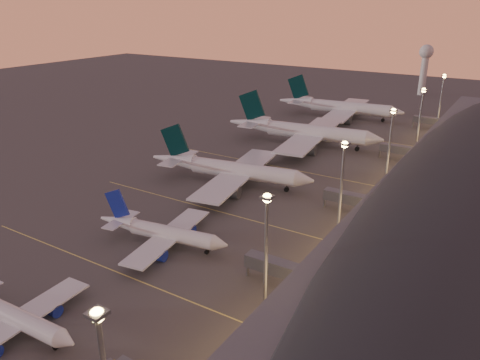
# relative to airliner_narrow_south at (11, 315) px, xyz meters

# --- Properties ---
(ground) EXTENTS (700.00, 700.00, 0.00)m
(ground) POSITION_rel_airliner_narrow_south_xyz_m (2.24, 29.76, -3.11)
(ground) COLOR #43413E
(airliner_narrow_south) EXTENTS (33.69, 30.08, 12.05)m
(airliner_narrow_south) POSITION_rel_airliner_narrow_south_xyz_m (0.00, 0.00, 0.00)
(airliner_narrow_south) COLOR silver
(airliner_narrow_south) RESTS_ON ground
(airliner_narrow_north) EXTENTS (37.28, 33.65, 13.33)m
(airliner_narrow_north) POSITION_rel_airliner_narrow_south_xyz_m (2.01, 40.50, 0.33)
(airliner_narrow_north) COLOR silver
(airliner_narrow_north) RESTS_ON ground
(airliner_wide_near) EXTENTS (59.37, 54.72, 19.03)m
(airliner_wide_near) POSITION_rel_airliner_narrow_south_xyz_m (-7.17, 85.99, 1.79)
(airliner_wide_near) COLOR silver
(airliner_wide_near) RESTS_ON ground
(airliner_wide_mid) EXTENTS (69.16, 63.48, 22.13)m
(airliner_wide_mid) POSITION_rel_airliner_narrow_south_xyz_m (-5.83, 142.08, 2.58)
(airliner_wide_mid) COLOR silver
(airliner_wide_mid) RESTS_ON ground
(airliner_wide_far) EXTENTS (67.39, 61.75, 21.56)m
(airliner_wide_far) POSITION_rel_airliner_narrow_south_xyz_m (-10.68, 198.59, 2.44)
(airliner_wide_far) COLOR silver
(airliner_wide_far) RESTS_ON ground
(terminal_building) EXTENTS (56.35, 255.00, 17.46)m
(terminal_building) POSITION_rel_airliner_narrow_south_xyz_m (64.08, 102.23, 5.67)
(terminal_building) COLOR #535359
(terminal_building) RESTS_ON ground
(light_masts) EXTENTS (2.20, 217.20, 25.90)m
(light_masts) POSITION_rel_airliner_narrow_south_xyz_m (38.24, 94.76, 14.44)
(light_masts) COLOR slate
(light_masts) RESTS_ON ground
(radar_tower) EXTENTS (9.00, 9.00, 32.50)m
(radar_tower) POSITION_rel_airliner_narrow_south_xyz_m (12.24, 289.76, 18.76)
(radar_tower) COLOR silver
(radar_tower) RESTS_ON ground
(lane_markings) EXTENTS (90.00, 180.36, 0.00)m
(lane_markings) POSITION_rel_airliner_narrow_south_xyz_m (2.24, 69.76, -3.11)
(lane_markings) COLOR #D8C659
(lane_markings) RESTS_ON ground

